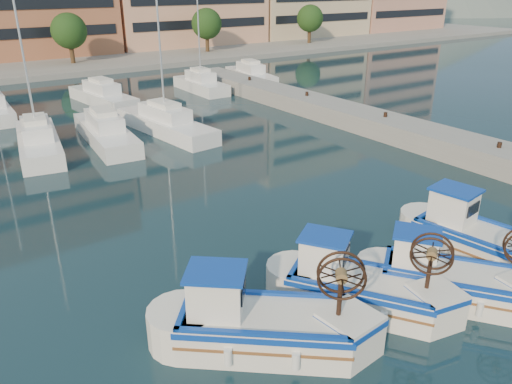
% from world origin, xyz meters
% --- Properties ---
extents(ground, '(300.00, 300.00, 0.00)m').
position_xyz_m(ground, '(0.00, 0.00, 0.00)').
color(ground, '#18303F').
rests_on(ground, ground).
extents(quay, '(3.00, 60.00, 1.20)m').
position_xyz_m(quay, '(13.00, 8.00, 0.60)').
color(quay, gray).
rests_on(quay, ground).
extents(hill_east, '(160.00, 160.00, 50.00)m').
position_xyz_m(hill_east, '(140.00, 110.00, 0.00)').
color(hill_east, slate).
rests_on(hill_east, ground).
extents(yacht_marina, '(38.66, 22.05, 11.50)m').
position_xyz_m(yacht_marina, '(-3.70, 27.75, 0.53)').
color(yacht_marina, white).
rests_on(yacht_marina, ground).
extents(fishing_boat_a, '(4.94, 4.59, 3.10)m').
position_xyz_m(fishing_boat_a, '(-5.93, 1.53, 0.85)').
color(fishing_boat_a, silver).
rests_on(fishing_boat_a, ground).
extents(fishing_boat_b, '(4.08, 4.77, 2.92)m').
position_xyz_m(fishing_boat_b, '(-2.33, 1.36, 0.81)').
color(fishing_boat_b, silver).
rests_on(fishing_boat_b, ground).
extents(fishing_boat_c, '(4.08, 4.59, 2.84)m').
position_xyz_m(fishing_boat_c, '(0.31, 0.02, 0.78)').
color(fishing_boat_c, silver).
rests_on(fishing_boat_c, ground).
extents(fishing_boat_d, '(2.76, 5.14, 3.12)m').
position_xyz_m(fishing_boat_d, '(3.45, 0.90, 0.86)').
color(fishing_boat_d, silver).
rests_on(fishing_boat_d, ground).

